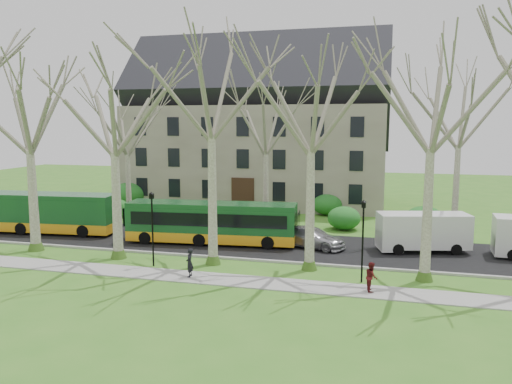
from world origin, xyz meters
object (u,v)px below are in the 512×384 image
(sedan, at_px, (312,237))
(bus_lead, at_px, (37,212))
(bus_follow, at_px, (212,222))
(van_a, at_px, (423,232))
(pedestrian_a, at_px, (190,263))
(pedestrian_b, at_px, (371,277))

(sedan, bearing_deg, bus_lead, 109.85)
(bus_lead, relative_size, bus_follow, 1.06)
(sedan, relative_size, van_a, 0.81)
(bus_lead, height_order, sedan, bus_lead)
(bus_follow, height_order, sedan, bus_follow)
(bus_lead, relative_size, sedan, 2.66)
(van_a, xyz_separation_m, pedestrian_a, (-12.59, -8.88, -0.46))
(bus_lead, relative_size, pedestrian_b, 8.40)
(bus_follow, distance_m, pedestrian_a, 7.75)
(sedan, distance_m, pedestrian_b, 9.06)
(bus_follow, xyz_separation_m, van_a, (14.02, 1.30, -0.22))
(bus_lead, distance_m, pedestrian_a, 17.26)
(sedan, height_order, pedestrian_a, pedestrian_a)
(van_a, height_order, pedestrian_a, van_a)
(van_a, distance_m, pedestrian_b, 9.31)
(bus_lead, xyz_separation_m, pedestrian_b, (25.10, -7.49, -0.81))
(sedan, height_order, van_a, van_a)
(bus_lead, height_order, van_a, bus_lead)
(van_a, relative_size, pedestrian_a, 3.61)
(pedestrian_b, bearing_deg, bus_lead, 62.63)
(bus_lead, xyz_separation_m, pedestrian_a, (15.49, -7.57, -0.76))
(bus_lead, bearing_deg, sedan, -3.57)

